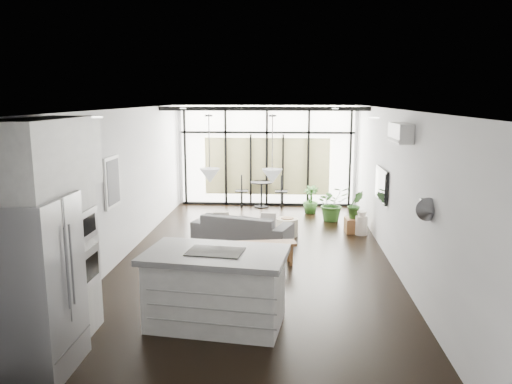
# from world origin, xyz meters

# --- Properties ---
(floor) EXTENTS (5.00, 10.00, 0.00)m
(floor) POSITION_xyz_m (0.00, 0.00, 0.00)
(floor) COLOR black
(floor) RESTS_ON ground
(ceiling) EXTENTS (5.00, 10.00, 0.00)m
(ceiling) POSITION_xyz_m (0.00, 0.00, 2.80)
(ceiling) COLOR white
(ceiling) RESTS_ON ground
(wall_left) EXTENTS (0.02, 10.00, 2.80)m
(wall_left) POSITION_xyz_m (-2.50, 0.00, 1.40)
(wall_left) COLOR white
(wall_left) RESTS_ON ground
(wall_right) EXTENTS (0.02, 10.00, 2.80)m
(wall_right) POSITION_xyz_m (2.50, 0.00, 1.40)
(wall_right) COLOR white
(wall_right) RESTS_ON ground
(wall_back) EXTENTS (5.00, 0.02, 2.80)m
(wall_back) POSITION_xyz_m (0.00, 5.00, 1.40)
(wall_back) COLOR white
(wall_back) RESTS_ON ground
(wall_front) EXTENTS (5.00, 0.02, 2.80)m
(wall_front) POSITION_xyz_m (0.00, -5.00, 1.40)
(wall_front) COLOR white
(wall_front) RESTS_ON ground
(glazing) EXTENTS (5.00, 0.20, 2.80)m
(glazing) POSITION_xyz_m (0.00, 4.88, 1.40)
(glazing) COLOR black
(glazing) RESTS_ON ground
(skylight) EXTENTS (4.70, 1.90, 0.06)m
(skylight) POSITION_xyz_m (0.00, 4.00, 2.77)
(skylight) COLOR white
(skylight) RESTS_ON ceiling
(neighbour_building) EXTENTS (3.50, 0.02, 1.60)m
(neighbour_building) POSITION_xyz_m (0.00, 4.95, 1.10)
(neighbour_building) COLOR beige
(neighbour_building) RESTS_ON ground
(island) EXTENTS (1.98, 1.33, 1.01)m
(island) POSITION_xyz_m (-0.34, -2.68, 0.51)
(island) COLOR white
(island) RESTS_ON floor
(cooktop) EXTENTS (0.78, 0.57, 0.01)m
(cooktop) POSITION_xyz_m (-0.34, -2.68, 1.02)
(cooktop) COLOR black
(cooktop) RESTS_ON island
(fridge) EXTENTS (0.76, 0.95, 1.97)m
(fridge) POSITION_xyz_m (-2.13, -3.95, 0.98)
(fridge) COLOR #A1A0A6
(fridge) RESTS_ON floor
(appliance_column) EXTENTS (0.63, 0.66, 2.43)m
(appliance_column) POSITION_xyz_m (-2.19, -3.05, 1.21)
(appliance_column) COLOR white
(appliance_column) RESTS_ON floor
(upper_cabinets) EXTENTS (0.62, 1.75, 0.86)m
(upper_cabinets) POSITION_xyz_m (-2.12, -3.50, 2.35)
(upper_cabinets) COLOR white
(upper_cabinets) RESTS_ON wall_left
(pendant_left) EXTENTS (0.26, 0.26, 0.18)m
(pendant_left) POSITION_xyz_m (-0.40, -2.65, 2.02)
(pendant_left) COLOR white
(pendant_left) RESTS_ON ceiling
(pendant_right) EXTENTS (0.26, 0.26, 0.18)m
(pendant_right) POSITION_xyz_m (0.40, -2.65, 2.02)
(pendant_right) COLOR white
(pendant_right) RESTS_ON ceiling
(sofa) EXTENTS (2.15, 1.18, 0.81)m
(sofa) POSITION_xyz_m (-0.35, 1.24, 0.40)
(sofa) COLOR #4B4C4E
(sofa) RESTS_ON floor
(console_bench) EXTENTS (1.34, 0.56, 0.42)m
(console_bench) POSITION_xyz_m (0.11, -0.23, 0.21)
(console_bench) COLOR brown
(console_bench) RESTS_ON floor
(pouf) EXTENTS (0.61, 0.61, 0.39)m
(pouf) POSITION_xyz_m (0.59, 1.76, 0.19)
(pouf) COLOR #EDE4CB
(pouf) RESTS_ON floor
(crate) EXTENTS (0.45, 0.45, 0.32)m
(crate) POSITION_xyz_m (2.12, 2.14, 0.16)
(crate) COLOR brown
(crate) RESTS_ON floor
(plant_tall) EXTENTS (1.00, 1.06, 0.68)m
(plant_tall) POSITION_xyz_m (1.70, 3.19, 0.34)
(plant_tall) COLOR #2E5C22
(plant_tall) RESTS_ON floor
(plant_med) EXTENTS (0.66, 0.83, 0.41)m
(plant_med) POSITION_xyz_m (1.20, 3.97, 0.20)
(plant_med) COLOR #2E5C22
(plant_med) RESTS_ON floor
(plant_crate) EXTENTS (0.44, 0.68, 0.28)m
(plant_crate) POSITION_xyz_m (2.12, 2.14, 0.46)
(plant_crate) COLOR #2E5C22
(plant_crate) RESTS_ON crate
(milk_can) EXTENTS (0.28, 0.28, 0.53)m
(milk_can) POSITION_xyz_m (2.24, 1.95, 0.26)
(milk_can) COLOR silver
(milk_can) RESTS_ON floor
(bistro_set) EXTENTS (1.42, 0.57, 0.68)m
(bistro_set) POSITION_xyz_m (-0.13, 4.62, 0.34)
(bistro_set) COLOR black
(bistro_set) RESTS_ON floor
(tv) EXTENTS (0.05, 1.10, 0.65)m
(tv) POSITION_xyz_m (2.46, 1.00, 1.30)
(tv) COLOR black
(tv) RESTS_ON wall_right
(ac_unit) EXTENTS (0.22, 0.90, 0.30)m
(ac_unit) POSITION_xyz_m (2.38, -0.80, 2.45)
(ac_unit) COLOR silver
(ac_unit) RESTS_ON wall_right
(framed_art) EXTENTS (0.04, 0.70, 0.90)m
(framed_art) POSITION_xyz_m (-2.47, -0.50, 1.55)
(framed_art) COLOR black
(framed_art) RESTS_ON wall_left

